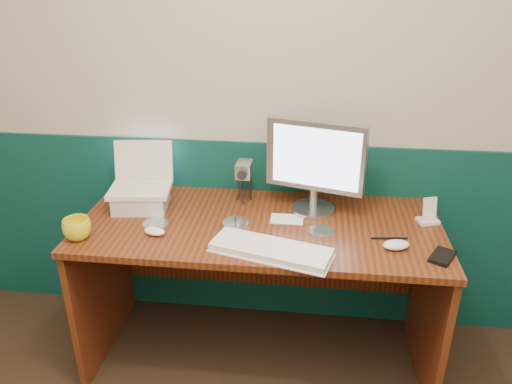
# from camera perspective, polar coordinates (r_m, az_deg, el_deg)

# --- Properties ---
(back_wall) EXTENTS (3.50, 0.04, 2.50)m
(back_wall) POSITION_cam_1_polar(r_m,az_deg,el_deg) (2.38, 3.80, 11.29)
(back_wall) COLOR #B7AD9B
(back_wall) RESTS_ON ground
(wainscot) EXTENTS (3.48, 0.02, 1.00)m
(wainscot) POSITION_cam_1_polar(r_m,az_deg,el_deg) (2.64, 3.34, -4.79)
(wainscot) COLOR #073531
(wainscot) RESTS_ON ground
(desk) EXTENTS (1.60, 0.70, 0.75)m
(desk) POSITION_cam_1_polar(r_m,az_deg,el_deg) (2.42, 0.43, -11.41)
(desk) COLOR #3E210B
(desk) RESTS_ON ground
(laptop_riser) EXTENTS (0.26, 0.23, 0.08)m
(laptop_riser) POSITION_cam_1_polar(r_m,az_deg,el_deg) (2.40, -12.98, -0.87)
(laptop_riser) COLOR silver
(laptop_riser) RESTS_ON desk
(laptop) EXTENTS (0.30, 0.24, 0.23)m
(laptop) POSITION_cam_1_polar(r_m,az_deg,el_deg) (2.33, -13.34, 2.59)
(laptop) COLOR silver
(laptop) RESTS_ON laptop_riser
(monitor) EXTENTS (0.46, 0.24, 0.44)m
(monitor) POSITION_cam_1_polar(r_m,az_deg,el_deg) (2.25, 6.77, 2.94)
(monitor) COLOR #A8A8AD
(monitor) RESTS_ON desk
(keyboard) EXTENTS (0.50, 0.28, 0.03)m
(keyboard) POSITION_cam_1_polar(r_m,az_deg,el_deg) (1.99, 1.71, -6.70)
(keyboard) COLOR white
(keyboard) RESTS_ON desk
(mouse_right) EXTENTS (0.12, 0.09, 0.04)m
(mouse_right) POSITION_cam_1_polar(r_m,az_deg,el_deg) (2.09, 15.72, -5.84)
(mouse_right) COLOR white
(mouse_right) RESTS_ON desk
(mouse_left) EXTENTS (0.11, 0.08, 0.03)m
(mouse_left) POSITION_cam_1_polar(r_m,az_deg,el_deg) (2.16, -11.52, -4.42)
(mouse_left) COLOR white
(mouse_left) RESTS_ON desk
(mug) EXTENTS (0.15, 0.15, 0.09)m
(mug) POSITION_cam_1_polar(r_m,az_deg,el_deg) (2.20, -19.77, -4.00)
(mug) COLOR yellow
(mug) RESTS_ON desk
(camcorder) EXTENTS (0.10, 0.14, 0.22)m
(camcorder) POSITION_cam_1_polar(r_m,az_deg,el_deg) (2.37, -1.36, 1.29)
(camcorder) COLOR #B4B5B9
(camcorder) RESTS_ON desk
(cd_spindle) EXTENTS (0.12, 0.12, 0.02)m
(cd_spindle) POSITION_cam_1_polar(r_m,az_deg,el_deg) (2.18, -2.34, -3.71)
(cd_spindle) COLOR silver
(cd_spindle) RESTS_ON desk
(cd_loose_a) EXTENTS (0.11, 0.11, 0.00)m
(cd_loose_a) POSITION_cam_1_polar(r_m,az_deg,el_deg) (2.26, -11.38, -3.52)
(cd_loose_a) COLOR silver
(cd_loose_a) RESTS_ON desk
(cd_loose_b) EXTENTS (0.11, 0.11, 0.00)m
(cd_loose_b) POSITION_cam_1_polar(r_m,az_deg,el_deg) (2.17, 7.45, -4.37)
(cd_loose_b) COLOR silver
(cd_loose_b) RESTS_ON desk
(pen) EXTENTS (0.15, 0.03, 0.01)m
(pen) POSITION_cam_1_polar(r_m,az_deg,el_deg) (2.16, 14.99, -5.12)
(pen) COLOR black
(pen) RESTS_ON desk
(papers) EXTENTS (0.15, 0.10, 0.00)m
(papers) POSITION_cam_1_polar(r_m,az_deg,el_deg) (2.25, 3.55, -3.12)
(papers) COLOR silver
(papers) RESTS_ON desk
(dock) EXTENTS (0.10, 0.09, 0.02)m
(dock) POSITION_cam_1_polar(r_m,az_deg,el_deg) (2.35, 19.02, -3.14)
(dock) COLOR white
(dock) RESTS_ON desk
(music_player) EXTENTS (0.07, 0.05, 0.10)m
(music_player) POSITION_cam_1_polar(r_m,az_deg,el_deg) (2.32, 19.23, -1.83)
(music_player) COLOR white
(music_player) RESTS_ON dock
(pda) EXTENTS (0.13, 0.15, 0.01)m
(pda) POSITION_cam_1_polar(r_m,az_deg,el_deg) (2.09, 20.51, -6.91)
(pda) COLOR black
(pda) RESTS_ON desk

